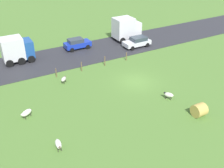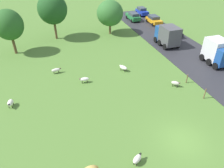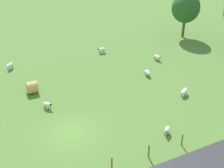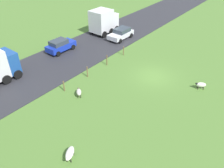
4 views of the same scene
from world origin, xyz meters
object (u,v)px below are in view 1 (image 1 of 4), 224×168
car_2 (137,42)px  truck_0 (16,49)px  sheep_3 (58,144)px  sheep_0 (26,113)px  sheep_5 (169,95)px  hay_bale_0 (199,110)px  truck_1 (126,28)px  car_3 (77,43)px  sheep_2 (64,79)px

car_2 → truck_0: bearing=78.7°
sheep_3 → truck_0: bearing=-2.8°
sheep_0 → truck_0: (13.12, -2.11, 1.32)m
sheep_5 → hay_bale_0: (-3.73, -0.57, 0.16)m
truck_1 → car_3: size_ratio=1.07×
hay_bale_0 → car_2: 18.14m
sheep_2 → sheep_0: bearing=130.4°
sheep_2 → truck_1: truck_1 is taller
sheep_0 → car_3: size_ratio=0.33×
hay_bale_0 → car_3: (21.20, 3.56, 0.25)m
sheep_0 → car_2: bearing=-63.0°
sheep_0 → car_2: size_ratio=0.30×
sheep_0 → sheep_2: (4.60, -5.41, -0.03)m
sheep_5 → hay_bale_0: size_ratio=0.84×
car_2 → sheep_0: bearing=117.0°
sheep_0 → sheep_5: (-4.05, -13.82, -0.04)m
sheep_2 → car_3: (8.82, -5.41, 0.40)m
sheep_2 → truck_0: truck_0 is taller
hay_bale_0 → sheep_2: bearing=35.9°
sheep_5 → truck_0: (17.17, 11.71, 1.36)m
sheep_2 → car_3: size_ratio=0.26×
truck_0 → truck_1: truck_1 is taller
sheep_0 → hay_bale_0: size_ratio=0.99×
sheep_0 → truck_1: bearing=-55.6°
truck_1 → car_2: (-3.39, 0.07, -1.09)m
truck_0 → car_3: bearing=-88.0°
truck_0 → sheep_3: bearing=177.2°
car_2 → car_3: size_ratio=1.08×
sheep_3 → sheep_5: (1.49, -12.62, -0.01)m
truck_0 → sheep_2: bearing=-158.8°
sheep_5 → car_2: bearing=-21.0°
sheep_0 → car_3: (13.42, -10.82, 0.37)m
sheep_2 → car_2: car_2 is taller
truck_0 → car_2: size_ratio=0.94×
sheep_0 → truck_0: truck_0 is taller
sheep_2 → sheep_5: sheep_5 is taller
sheep_3 → car_2: 23.55m
truck_1 → car_3: bearing=88.0°
sheep_3 → hay_bale_0: size_ratio=0.99×
truck_0 → truck_1: size_ratio=0.95×
hay_bale_0 → car_2: car_2 is taller
sheep_2 → truck_0: 9.23m
sheep_3 → truck_0: (18.66, -0.92, 1.35)m
sheep_0 → truck_1: size_ratio=0.30×
sheep_2 → car_3: car_3 is taller
sheep_3 → truck_1: truck_1 is taller
sheep_3 → car_2: bearing=-49.6°
truck_1 → sheep_0: bearing=124.4°
sheep_0 → sheep_3: size_ratio=1.00×
hay_bale_0 → car_2: bearing=-15.1°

